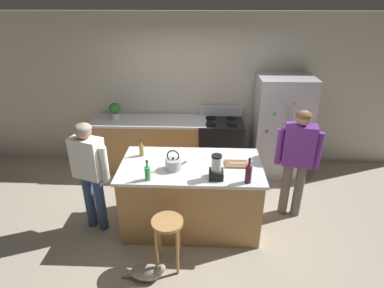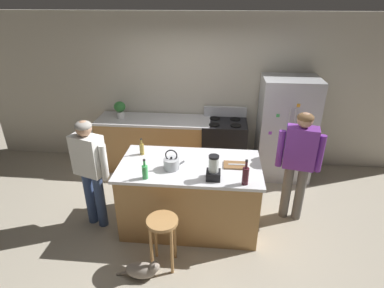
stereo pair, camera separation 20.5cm
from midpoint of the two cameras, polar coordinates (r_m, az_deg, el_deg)
name	(u,v)px [view 1 (the left image)]	position (r m, az deg, el deg)	size (l,w,h in m)	color
ground_plane	(191,223)	(4.58, -1.48, -14.20)	(14.00, 14.00, 0.00)	#B2A893
back_wall	(196,92)	(5.68, -0.37, 9.52)	(8.00, 0.10, 2.70)	beige
kitchen_island	(191,195)	(4.29, -1.55, -9.31)	(1.84, 0.99, 0.95)	#B7844C
back_counter_run	(151,144)	(5.72, -8.57, -0.06)	(2.00, 0.64, 0.95)	#B7844C
refrigerator	(281,127)	(5.55, 14.88, 3.01)	(0.90, 0.73, 1.75)	#B7BABF
stove_range	(220,146)	(5.60, 4.12, -0.30)	(0.76, 0.65, 1.13)	black
person_by_island_left	(89,168)	(4.23, -19.61, -4.14)	(0.59, 0.34, 1.56)	#384C7A
person_by_sink_right	(298,155)	(4.42, 17.50, -1.96)	(0.60, 0.30, 1.61)	#66605B
bar_stool	(168,231)	(3.68, -6.14, -15.62)	(0.36, 0.36, 0.67)	#B7844C
cat	(148,272)	(3.86, -9.68, -22.07)	(0.52, 0.18, 0.26)	gray
potted_plant	(115,110)	(5.61, -14.96, 6.02)	(0.20, 0.20, 0.30)	silver
blender_appliance	(216,169)	(3.69, 2.88, -4.53)	(0.17, 0.17, 0.31)	black
bottle_vinegar	(142,150)	(4.29, -10.58, -1.08)	(0.06, 0.06, 0.24)	olive
bottle_wine	(248,174)	(3.66, 8.71, -5.41)	(0.08, 0.08, 0.32)	#471923
bottle_soda	(148,173)	(3.73, -9.70, -5.22)	(0.07, 0.07, 0.26)	#3FB259
tea_kettle	(173,164)	(3.91, -4.94, -3.63)	(0.28, 0.20, 0.27)	#B7BABF
cutting_board	(236,164)	(4.05, 6.68, -3.68)	(0.30, 0.20, 0.02)	brown
chef_knife	(238,163)	(4.05, 6.97, -3.52)	(0.22, 0.03, 0.01)	#B7BABF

